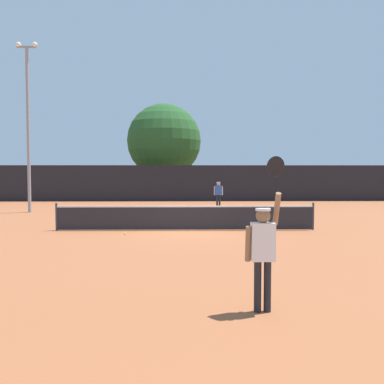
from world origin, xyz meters
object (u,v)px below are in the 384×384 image
object	(u,v)px
tennis_ball	(125,234)
light_pole	(28,118)
player_receiving	(218,192)
large_tree	(164,141)
parked_car_near	(200,187)
player_serving	(263,243)

from	to	relation	value
tennis_ball	light_pole	world-z (taller)	light_pole
player_receiving	tennis_ball	xyz separation A→B (m)	(-4.34, -11.36, -0.97)
light_pole	large_tree	xyz separation A→B (m)	(6.91, 14.09, -0.26)
tennis_ball	large_tree	world-z (taller)	large_tree
tennis_ball	parked_car_near	size ratio (longest dim) A/B	0.02
parked_car_near	large_tree	bearing A→B (deg)	-141.49
player_receiving	large_tree	xyz separation A→B (m)	(-3.99, 11.22, 4.05)
light_pole	large_tree	distance (m)	15.70
player_serving	light_pole	distance (m)	20.04
tennis_ball	light_pole	bearing A→B (deg)	127.71
large_tree	parked_car_near	bearing A→B (deg)	40.14
tennis_ball	large_tree	distance (m)	23.13
tennis_ball	parked_car_near	world-z (taller)	parked_car_near
player_serving	parked_car_near	world-z (taller)	player_serving
light_pole	large_tree	bearing A→B (deg)	63.88
player_receiving	light_pole	size ratio (longest dim) A/B	0.17
player_receiving	tennis_ball	world-z (taller)	player_receiving
player_serving	player_receiving	size ratio (longest dim) A/B	1.55
player_receiving	large_tree	distance (m)	12.58
player_receiving	parked_car_near	size ratio (longest dim) A/B	0.39
player_receiving	light_pole	distance (m)	12.07
player_serving	tennis_ball	bearing A→B (deg)	112.33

